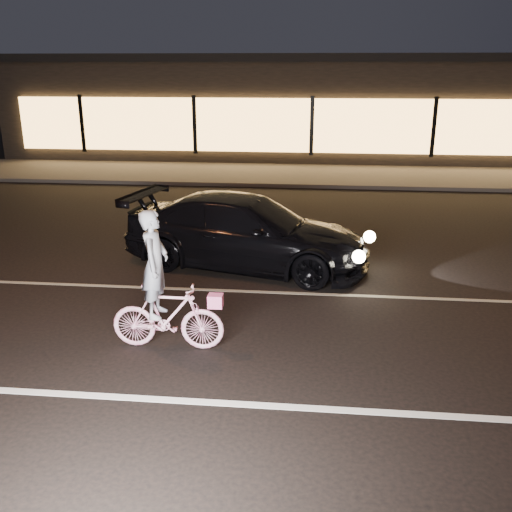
# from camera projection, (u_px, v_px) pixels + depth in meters

# --- Properties ---
(ground) EXTENTS (90.00, 90.00, 0.00)m
(ground) POSITION_uv_depth(u_px,v_px,m) (298.00, 347.00, 8.04)
(ground) COLOR black
(ground) RESTS_ON ground
(lane_stripe_near) EXTENTS (60.00, 0.12, 0.01)m
(lane_stripe_near) POSITION_uv_depth(u_px,v_px,m) (294.00, 407.00, 6.63)
(lane_stripe_near) COLOR silver
(lane_stripe_near) RESTS_ON ground
(lane_stripe_far) EXTENTS (60.00, 0.10, 0.01)m
(lane_stripe_far) POSITION_uv_depth(u_px,v_px,m) (302.00, 293.00, 9.93)
(lane_stripe_far) COLOR gray
(lane_stripe_far) RESTS_ON ground
(sidewalk) EXTENTS (30.00, 4.00, 0.12)m
(sidewalk) POSITION_uv_depth(u_px,v_px,m) (310.00, 175.00, 20.28)
(sidewalk) COLOR #383533
(sidewalk) RESTS_ON ground
(storefront) EXTENTS (25.40, 8.42, 4.20)m
(storefront) POSITION_uv_depth(u_px,v_px,m) (313.00, 104.00, 25.25)
(storefront) COLOR black
(storefront) RESTS_ON ground
(cyclist) EXTENTS (1.58, 0.54, 1.99)m
(cyclist) POSITION_uv_depth(u_px,v_px,m) (164.00, 301.00, 7.82)
(cyclist) COLOR #E04883
(cyclist) RESTS_ON ground
(sedan) EXTENTS (5.11, 2.98, 1.39)m
(sedan) POSITION_uv_depth(u_px,v_px,m) (247.00, 232.00, 11.10)
(sedan) COLOR black
(sedan) RESTS_ON ground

